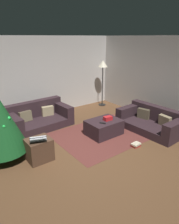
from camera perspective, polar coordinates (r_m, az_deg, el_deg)
The scene contains 13 objects.
ground_plane at distance 4.83m, azimuth 0.54°, elevation -11.82°, with size 6.40×6.40×0.00m, color brown.
rear_partition at distance 6.97m, azimuth -15.60°, elevation 9.06°, with size 6.40×0.12×2.60m, color #BCB7B2.
corner_partition at distance 6.63m, azimuth 22.83°, elevation 7.68°, with size 0.12×6.40×2.60m, color #B5B0AB.
couch_left at distance 6.35m, azimuth -14.04°, elevation -1.52°, with size 1.85×1.07×0.73m.
couch_right at distance 6.22m, azimuth 16.95°, elevation -2.51°, with size 1.02×1.84×0.65m.
ottoman at distance 5.69m, azimuth 3.99°, elevation -4.29°, with size 0.92×0.68×0.41m, color #2D1E23.
gift_box at distance 5.61m, azimuth 5.13°, elevation -1.77°, with size 0.23×0.14×0.11m, color red.
tv_remote at distance 5.41m, azimuth 3.68°, elevation -3.09°, with size 0.05×0.16×0.02m, color black.
side_table at distance 4.67m, azimuth -13.80°, elevation -10.13°, with size 0.52×0.44×0.50m, color #4C3323.
laptop at distance 4.47m, azimuth -14.08°, elevation -7.17°, with size 0.46×0.49×0.18m.
book_stack at distance 5.26m, azimuth 12.76°, elevation -8.88°, with size 0.22×0.18×0.09m.
corner_lamp at distance 7.86m, azimuth 3.74°, elevation 12.30°, with size 0.36×0.36×1.74m.
area_rug at distance 5.78m, azimuth 3.94°, elevation -6.13°, with size 2.60×2.00×0.01m, color brown.
Camera 1 is at (-2.51, -3.24, 2.56)m, focal length 32.87 mm.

